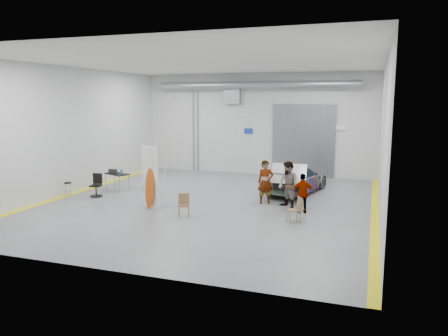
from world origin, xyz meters
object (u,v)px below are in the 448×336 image
(folding_chair_far, at_px, (294,215))
(office_chair, at_px, (97,187))
(folding_chair_near, at_px, (184,210))
(work_table, at_px, (116,173))
(sedan_car, at_px, (296,179))
(shop_stool, at_px, (68,190))
(person_c, at_px, (303,193))
(person_a, at_px, (265,182))
(surfboard_display, at_px, (151,182))
(person_b, at_px, (288,185))

(folding_chair_far, distance_m, office_chair, 9.57)
(folding_chair_near, distance_m, work_table, 6.45)
(work_table, relative_size, office_chair, 1.38)
(folding_chair_near, bearing_deg, work_table, 125.24)
(sedan_car, bearing_deg, shop_stool, 36.47)
(sedan_car, height_order, folding_chair_far, sedan_car)
(person_c, bearing_deg, person_a, -42.98)
(folding_chair_near, relative_size, shop_stool, 1.30)
(person_c, height_order, surfboard_display, surfboard_display)
(office_chair, bearing_deg, folding_chair_far, -20.31)
(person_c, bearing_deg, shop_stool, -7.78)
(person_a, relative_size, work_table, 1.30)
(shop_stool, relative_size, work_table, 0.47)
(work_table, bearing_deg, person_a, -3.09)
(person_a, bearing_deg, shop_stool, 167.28)
(person_a, xyz_separation_m, shop_stool, (-8.95, -1.74, -0.61))
(shop_stool, bearing_deg, office_chair, 23.18)
(work_table, distance_m, office_chair, 1.68)
(sedan_car, relative_size, person_b, 2.33)
(person_b, height_order, folding_chair_near, person_b)
(person_a, height_order, folding_chair_near, person_a)
(person_a, xyz_separation_m, folding_chair_near, (-2.44, -3.19, -0.67))
(work_table, bearing_deg, folding_chair_far, -18.15)
(surfboard_display, bearing_deg, shop_stool, -179.26)
(person_a, relative_size, person_b, 0.97)
(shop_stool, bearing_deg, work_table, 61.06)
(folding_chair_far, bearing_deg, sedan_car, 161.46)
(folding_chair_near, bearing_deg, folding_chair_far, -13.76)
(person_b, relative_size, folding_chair_near, 2.21)
(folding_chair_near, height_order, shop_stool, folding_chair_near)
(folding_chair_far, relative_size, office_chair, 0.92)
(person_c, height_order, office_chair, person_c)
(sedan_car, relative_size, folding_chair_far, 4.72)
(person_c, bearing_deg, work_table, -20.23)
(folding_chair_near, relative_size, folding_chair_far, 0.92)
(sedan_car, height_order, office_chair, sedan_car)
(folding_chair_far, bearing_deg, work_table, -135.43)
(person_c, bearing_deg, office_chair, -10.46)
(shop_stool, height_order, office_chair, office_chair)
(shop_stool, xyz_separation_m, work_table, (1.19, 2.16, 0.48))
(shop_stool, bearing_deg, sedan_car, 24.27)
(person_b, bearing_deg, surfboard_display, -119.03)
(person_c, relative_size, office_chair, 1.51)
(sedan_car, bearing_deg, work_table, 26.96)
(person_a, xyz_separation_m, work_table, (-7.76, 0.42, -0.12))
(person_c, bearing_deg, person_b, -52.85)
(surfboard_display, relative_size, work_table, 1.90)
(shop_stool, bearing_deg, person_c, 3.33)
(person_c, bearing_deg, folding_chair_far, 75.95)
(shop_stool, relative_size, office_chair, 0.65)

